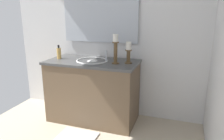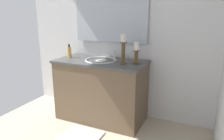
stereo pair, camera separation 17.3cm
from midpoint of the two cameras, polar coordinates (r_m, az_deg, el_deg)
name	(u,v)px [view 1 (the left image)]	position (r m, az deg, el deg)	size (l,w,h in m)	color
wall_left	(106,25)	(2.93, -3.38, 11.81)	(0.04, 2.69, 2.45)	white
vanity_cabinet	(93,91)	(2.83, -6.82, -5.49)	(0.58, 1.16, 0.80)	brown
sink_basin	(92,64)	(2.73, -7.04, 1.62)	(0.40, 0.40, 0.24)	white
mirror	(100,8)	(2.91, -5.04, 16.12)	(0.02, 1.03, 0.89)	silver
candle_holder_tall	(129,52)	(2.55, 2.46, 4.74)	(0.09, 0.09, 0.26)	brown
candle_holder_short	(116,48)	(2.52, -1.03, 5.81)	(0.09, 0.09, 0.35)	brown
soap_bottle	(59,53)	(2.92, -15.55, 4.33)	(0.06, 0.06, 0.18)	#E5B259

